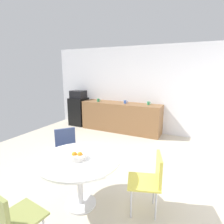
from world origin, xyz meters
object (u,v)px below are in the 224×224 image
Objects in this scene: microwave at (78,94)px; mug_green at (125,102)px; fruit_bowl at (77,156)px; chair_navy at (66,146)px; chair_olive at (9,217)px; mini_fridge at (79,111)px; chair_yellow at (151,177)px; mug_white at (148,103)px; mug_red at (98,100)px; round_table at (79,167)px.

microwave is 1.76m from mug_green.
mug_green is at bearing 101.20° from fruit_bowl.
chair_olive is at bearing -68.59° from chair_navy.
mini_fridge is at bearing 118.23° from chair_olive.
mini_fridge reaches higher than chair_yellow.
mug_white is at bearing 7.82° from mug_green.
fruit_bowl is 3.38m from mug_green.
chair_olive is (2.30, -4.29, 0.05)m from mini_fridge.
mug_green is (1.75, -0.03, -0.13)m from microwave.
chair_yellow and chair_olive have the same top height.
microwave is at bearing 121.93° from chair_navy.
mug_red is (-0.90, -0.07, 0.00)m from mug_green.
chair_olive is at bearing -82.67° from mug_green.
mug_red is at bearing 130.74° from chair_yellow.
chair_olive is 4.32m from mug_green.
mug_green is (-1.60, 2.97, 0.43)m from chair_yellow.
chair_yellow is 3.23m from mug_white.
round_table is at bearing -78.48° from mug_green.
mug_white reaches higher than chair_navy.
mug_white and mug_green have the same top height.
microwave is 3.72× the size of mug_green.
mug_green is at bearing 118.26° from chair_yellow.
chair_yellow is 1.00× the size of chair_navy.
mug_white reaches higher than chair_yellow.
mug_white is at bearing 6.05° from mug_red.
chair_navy is 2.74m from mug_red.
chair_olive is at bearing -61.77° from mini_fridge.
mug_white is 1.00× the size of mug_red.
chair_yellow is 1.71m from chair_navy.
mug_white is (0.78, 2.75, 0.43)m from chair_navy.
chair_navy is at bearing -105.76° from mug_white.
chair_navy is 6.43× the size of mug_green.
microwave is 4.90m from chair_olive.
round_table is 3.40m from mug_white.
mug_red is (0.85, -0.10, -0.13)m from microwave.
chair_navy is at bearing -91.74° from mug_green.
mug_white reaches higher than round_table.
mini_fridge is 3.16m from chair_navy.
mug_green reaches higher than round_table.
chair_yellow is 1.00× the size of chair_olive.
microwave reaches higher than mug_green.
mug_white is (2.45, 0.07, 0.47)m from mini_fridge.
mini_fridge is 1.14× the size of chair_yellow.
chair_yellow is (0.93, 0.31, -0.07)m from round_table.
mug_red is (-1.60, -0.17, 0.00)m from mug_white.
mug_white reaches higher than chair_olive.
mug_white is at bearing 74.24° from chair_navy.
mug_green is (-0.70, -0.10, 0.00)m from mug_white.
mini_fridge is at bearing 179.15° from mug_green.
chair_olive is (-0.12, -0.97, -0.07)m from round_table.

